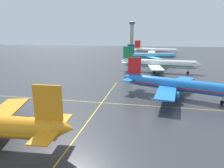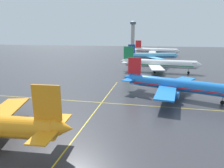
{
  "view_description": "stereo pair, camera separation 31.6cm",
  "coord_description": "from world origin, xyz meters",
  "px_view_note": "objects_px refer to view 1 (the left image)",
  "views": [
    {
      "loc": [
        12.1,
        -10.66,
        17.28
      ],
      "look_at": [
        1.33,
        43.82,
        3.35
      ],
      "focal_mm": 31.55,
      "sensor_mm": 36.0,
      "label": 1
    },
    {
      "loc": [
        12.41,
        -10.6,
        17.28
      ],
      "look_at": [
        1.33,
        43.82,
        3.35
      ],
      "focal_mm": 31.55,
      "sensor_mm": 36.0,
      "label": 2
    }
  ],
  "objects_px": {
    "airliner_second_row": "(175,85)",
    "airliner_far_left_stand": "(151,56)",
    "airliner_third_row": "(158,64)",
    "control_tower": "(132,32)",
    "airliner_far_right_stand": "(155,51)"
  },
  "relations": [
    {
      "from": "airliner_third_row",
      "to": "airliner_far_left_stand",
      "type": "height_order",
      "value": "airliner_third_row"
    },
    {
      "from": "airliner_second_row",
      "to": "airliner_far_left_stand",
      "type": "bearing_deg",
      "value": 95.22
    },
    {
      "from": "airliner_far_right_stand",
      "to": "control_tower",
      "type": "height_order",
      "value": "control_tower"
    },
    {
      "from": "control_tower",
      "to": "airliner_far_left_stand",
      "type": "bearing_deg",
      "value": -79.7
    },
    {
      "from": "airliner_second_row",
      "to": "control_tower",
      "type": "xyz_separation_m",
      "value": [
        -35.41,
        232.96,
        17.7
      ]
    },
    {
      "from": "airliner_far_left_stand",
      "to": "airliner_far_right_stand",
      "type": "bearing_deg",
      "value": 85.97
    },
    {
      "from": "airliner_third_row",
      "to": "control_tower",
      "type": "xyz_separation_m",
      "value": [
        -31.69,
        194.58,
        17.24
      ]
    },
    {
      "from": "airliner_second_row",
      "to": "airliner_far_left_stand",
      "type": "xyz_separation_m",
      "value": [
        -6.99,
        76.56,
        0.26
      ]
    },
    {
      "from": "airliner_far_left_stand",
      "to": "airliner_far_right_stand",
      "type": "xyz_separation_m",
      "value": [
        2.75,
        38.97,
        0.42
      ]
    },
    {
      "from": "airliner_second_row",
      "to": "airliner_third_row",
      "type": "relative_size",
      "value": 0.86
    },
    {
      "from": "airliner_third_row",
      "to": "airliner_second_row",
      "type": "bearing_deg",
      "value": -84.46
    },
    {
      "from": "airliner_second_row",
      "to": "airliner_far_right_stand",
      "type": "height_order",
      "value": "airliner_far_right_stand"
    },
    {
      "from": "airliner_far_left_stand",
      "to": "control_tower",
      "type": "height_order",
      "value": "control_tower"
    },
    {
      "from": "airliner_second_row",
      "to": "airliner_third_row",
      "type": "distance_m",
      "value": 38.56
    },
    {
      "from": "airliner_far_left_stand",
      "to": "airliner_third_row",
      "type": "bearing_deg",
      "value": -85.11
    }
  ]
}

